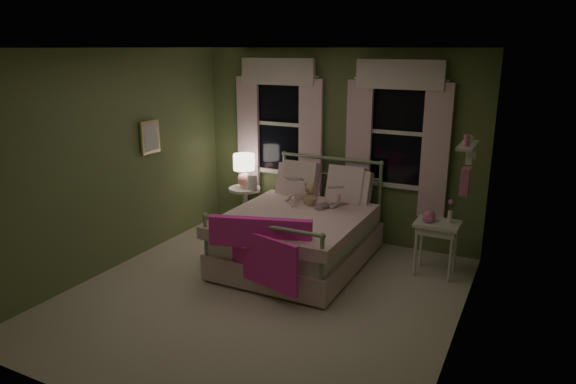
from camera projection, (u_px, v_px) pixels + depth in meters
The scene contains 18 objects.
room_shell at pixel (260, 180), 5.22m from camera, with size 4.20×4.20×4.20m.
bed at pixel (301, 233), 6.36m from camera, with size 1.58×2.04×1.18m.
pink_throw at pixel (259, 243), 5.42m from camera, with size 1.08×0.44×0.71m.
child_left at pixel (295, 178), 6.69m from camera, with size 0.28×0.18×0.77m, color #F7D1DD.
child_right at pixel (335, 187), 6.46m from camera, with size 0.32×0.25×0.66m, color #F7D1DD.
book_left at pixel (287, 182), 6.47m from camera, with size 0.20×0.27×0.03m, color beige.
book_right at pixel (328, 191), 6.24m from camera, with size 0.20×0.27×0.02m, color beige.
teddy_bear at pixel (310, 196), 6.48m from camera, with size 0.23×0.18×0.31m.
nightstand_left at pixel (245, 203), 7.46m from camera, with size 0.46×0.46×0.65m.
table_lamp at pixel (244, 167), 7.31m from camera, with size 0.31×0.31×0.47m.
book_nightstand at pixel (248, 189), 7.28m from camera, with size 0.16×0.22×0.02m, color beige.
nightstand_right at pixel (437, 230), 5.97m from camera, with size 0.50×0.40×0.64m.
pink_toy at pixel (429, 216), 5.97m from camera, with size 0.14×0.19×0.14m.
bud_vase at pixel (450, 211), 5.90m from camera, with size 0.06×0.06×0.28m.
window_left at pixel (279, 119), 7.24m from camera, with size 1.34×0.13×1.96m.
window_right at pixel (397, 127), 6.51m from camera, with size 1.34×0.13×1.96m.
wall_shelf at pixel (467, 164), 4.94m from camera, with size 0.15×0.50×0.60m.
framed_picture at pixel (150, 137), 6.52m from camera, with size 0.03×0.32×0.42m.
Camera 1 is at (2.53, -4.39, 2.61)m, focal length 32.00 mm.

